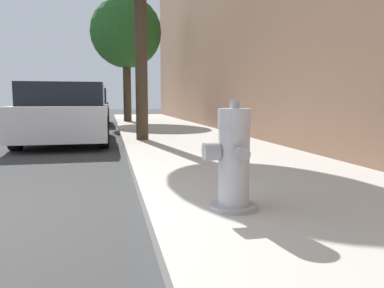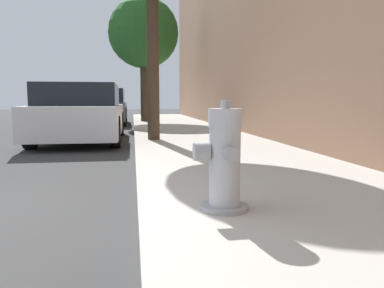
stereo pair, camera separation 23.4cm
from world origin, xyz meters
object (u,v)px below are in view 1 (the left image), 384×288
Objects in this scene: fire_hydrant at (233,160)px; parked_car_near at (67,114)px; street_tree_far at (126,33)px; parked_car_mid at (86,107)px.

parked_car_near reaches higher than fire_hydrant.
parked_car_near is 7.08m from street_tree_far.
parked_car_near is at bearing 106.38° from fire_hydrant.
street_tree_far reaches higher than parked_car_near.
street_tree_far is at bearing 90.88° from fire_hydrant.
fire_hydrant is 12.72m from parked_car_mid.
fire_hydrant is 12.85m from street_tree_far.
parked_car_mid is at bearing 175.80° from street_tree_far.
parked_car_near is at bearing -90.51° from parked_car_mid.
parked_car_mid is 0.86× the size of street_tree_far.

